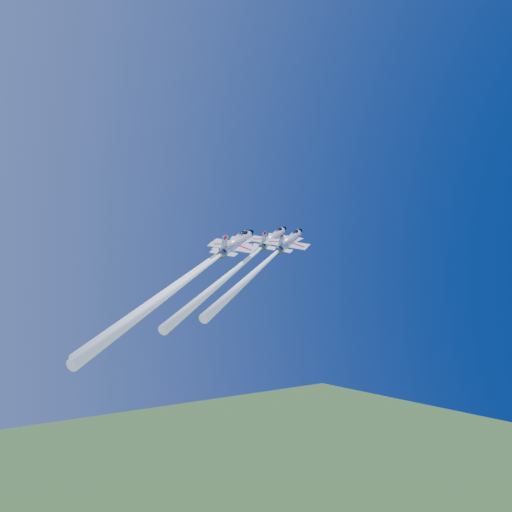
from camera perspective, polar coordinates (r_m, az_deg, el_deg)
jet_lead at (r=109.18m, az=-1.54°, el=-0.91°), size 33.84×23.70×36.50m
jet_left at (r=105.38m, az=-6.81°, el=-1.95°), size 37.26×26.33×42.96m
jet_right at (r=102.08m, az=0.86°, el=-0.73°), size 28.71×19.92×28.76m
jet_slot at (r=98.56m, az=-6.57°, el=-2.12°), size 36.52×25.63×40.10m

